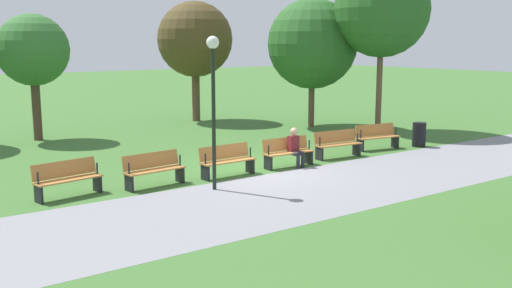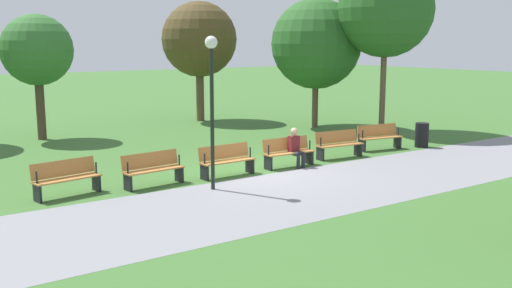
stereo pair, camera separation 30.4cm
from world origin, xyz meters
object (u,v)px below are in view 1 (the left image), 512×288
at_px(tree_2, 382,9).
at_px(lamp_post, 213,84).
at_px(bench_3, 227,160).
at_px(tree_4, 195,40).
at_px(bench_5, 67,178).
at_px(trash_bin, 419,135).
at_px(person_seated, 295,146).
at_px(bench_0, 377,136).
at_px(bench_4, 154,169).
at_px(tree_3, 312,44).
at_px(bench_1, 337,144).
at_px(bench_2, 288,151).
at_px(tree_0, 33,51).

height_order(tree_2, lamp_post, tree_2).
relative_size(bench_3, tree_2, 0.24).
height_order(tree_2, tree_4, tree_2).
distance_m(bench_5, trash_bin, 12.75).
bearing_deg(tree_2, person_seated, 24.95).
bearing_deg(lamp_post, bench_0, -168.95).
relative_size(bench_0, person_seated, 1.44).
bearing_deg(bench_3, bench_4, -5.36).
relative_size(tree_3, lamp_post, 1.45).
bearing_deg(bench_1, person_seated, 13.35).
bearing_deg(tree_4, bench_1, 85.35).
bearing_deg(bench_2, bench_4, 0.01).
xyz_separation_m(bench_2, tree_4, (-3.09, -10.82, 3.41)).
height_order(bench_0, person_seated, person_seated).
bearing_deg(person_seated, bench_2, -37.88).
height_order(tree_0, tree_3, tree_3).
bearing_deg(bench_1, tree_2, -144.23).
bearing_deg(tree_3, trash_bin, 88.33).
bearing_deg(trash_bin, bench_4, -1.38).
bearing_deg(person_seated, trash_bin, -177.89).
distance_m(bench_5, tree_2, 15.35).
xyz_separation_m(tree_0, tree_4, (-7.84, -1.24, 0.43)).
relative_size(tree_4, lamp_post, 1.45).
bearing_deg(tree_2, trash_bin, 65.12).
bearing_deg(bench_2, tree_2, -154.69).
relative_size(bench_0, tree_0, 0.36).
relative_size(bench_4, tree_4, 0.30).
bearing_deg(lamp_post, tree_4, -118.31).
bearing_deg(bench_0, person_seated, 16.51).
height_order(tree_2, tree_3, tree_2).
xyz_separation_m(bench_2, bench_5, (6.65, -0.42, 0.00)).
bearing_deg(tree_3, bench_0, 71.91).
xyz_separation_m(bench_5, trash_bin, (-12.74, 0.53, -0.03)).
height_order(tree_0, tree_4, tree_4).
distance_m(bench_4, tree_0, 9.90).
distance_m(bench_3, tree_4, 12.52).
distance_m(bench_4, tree_2, 13.38).
xyz_separation_m(bench_4, trash_bin, (-10.53, 0.25, -0.03)).
distance_m(bench_5, person_seated, 6.85).
xyz_separation_m(tree_0, tree_2, (-12.44, 6.23, 1.65)).
distance_m(tree_2, lamp_post, 12.11).
distance_m(bench_2, tree_3, 9.28).
relative_size(person_seated, tree_2, 0.17).
relative_size(bench_0, tree_2, 0.24).
bearing_deg(person_seated, tree_2, -153.26).
xyz_separation_m(bench_3, lamp_post, (1.11, 1.10, 2.27)).
relative_size(tree_0, tree_4, 0.85).
bearing_deg(bench_2, person_seated, 142.12).
bearing_deg(bench_4, bench_2, 172.84).
xyz_separation_m(tree_0, trash_bin, (-10.84, 9.69, -3.00)).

